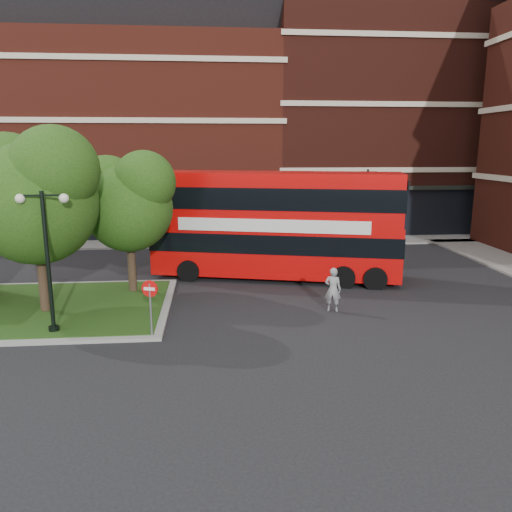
{
  "coord_description": "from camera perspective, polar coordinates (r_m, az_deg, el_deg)",
  "views": [
    {
      "loc": [
        0.07,
        -16.8,
        6.43
      ],
      "look_at": [
        1.85,
        3.22,
        2.0
      ],
      "focal_mm": 35.0,
      "sensor_mm": 36.0,
      "label": 1
    }
  ],
  "objects": [
    {
      "name": "ground",
      "position": [
        17.99,
        -5.03,
        -8.57
      ],
      "size": [
        120.0,
        120.0,
        0.0
      ],
      "primitive_type": "plane",
      "color": "black",
      "rests_on": "ground"
    },
    {
      "name": "pavement_far",
      "position": [
        33.9,
        -5.11,
        1.54
      ],
      "size": [
        44.0,
        3.0,
        0.12
      ],
      "primitive_type": "cube",
      "color": "slate",
      "rests_on": "ground"
    },
    {
      "name": "terrace_far_left",
      "position": [
        41.6,
        -16.69,
        12.7
      ],
      "size": [
        26.0,
        12.0,
        14.0
      ],
      "primitive_type": "cube",
      "color": "maroon",
      "rests_on": "ground"
    },
    {
      "name": "terrace_far_right",
      "position": [
        43.14,
        14.2,
        14.14
      ],
      "size": [
        18.0,
        12.0,
        16.0
      ],
      "primitive_type": "cube",
      "color": "#471911",
      "rests_on": "ground"
    },
    {
      "name": "traffic_island",
      "position": [
        22.31,
        -26.17,
        -5.46
      ],
      "size": [
        12.6,
        7.6,
        0.15
      ],
      "color": "gray",
      "rests_on": "ground"
    },
    {
      "name": "tree_island_west",
      "position": [
        20.56,
        -24.17,
        6.79
      ],
      "size": [
        5.4,
        4.71,
        7.21
      ],
      "color": "#2D2116",
      "rests_on": "ground"
    },
    {
      "name": "tree_island_east",
      "position": [
        22.27,
        -14.58,
        6.39
      ],
      "size": [
        4.46,
        3.9,
        6.29
      ],
      "color": "#2D2116",
      "rests_on": "ground"
    },
    {
      "name": "lamp_island",
      "position": [
        18.25,
        -22.75,
        0.06
      ],
      "size": [
        1.72,
        0.36,
        5.0
      ],
      "color": "black",
      "rests_on": "ground"
    },
    {
      "name": "lamp_far_left",
      "position": [
        31.56,
        -1.55,
        5.87
      ],
      "size": [
        1.72,
        0.36,
        5.0
      ],
      "color": "black",
      "rests_on": "ground"
    },
    {
      "name": "lamp_far_right",
      "position": [
        33.03,
        12.51,
        5.87
      ],
      "size": [
        1.72,
        0.36,
        5.0
      ],
      "color": "black",
      "rests_on": "ground"
    },
    {
      "name": "bus",
      "position": [
        24.45,
        2.25,
        4.36
      ],
      "size": [
        12.3,
        5.61,
        4.58
      ],
      "rotation": [
        0.0,
        0.0,
        -0.25
      ],
      "color": "#C30807",
      "rests_on": "ground"
    },
    {
      "name": "woman",
      "position": [
        19.98,
        8.78,
        -3.81
      ],
      "size": [
        0.76,
        0.64,
        1.79
      ],
      "primitive_type": "imported",
      "rotation": [
        0.0,
        0.0,
        2.76
      ],
      "color": "gray",
      "rests_on": "ground"
    },
    {
      "name": "car_silver",
      "position": [
        33.44,
        -10.01,
        2.21
      ],
      "size": [
        3.7,
        1.8,
        1.22
      ],
      "primitive_type": "imported",
      "rotation": [
        0.0,
        0.0,
        1.67
      ],
      "color": "silver",
      "rests_on": "ground"
    },
    {
      "name": "car_white",
      "position": [
        32.77,
        6.69,
        2.3
      ],
      "size": [
        4.5,
        2.05,
        1.43
      ],
      "primitive_type": "imported",
      "rotation": [
        0.0,
        0.0,
        1.44
      ],
      "color": "silver",
      "rests_on": "ground"
    },
    {
      "name": "no_entry_sign",
      "position": [
        17.17,
        -12.01,
        -4.65
      ],
      "size": [
        0.55,
        0.22,
        2.06
      ],
      "rotation": [
        0.0,
        0.0,
        -0.31
      ],
      "color": "slate",
      "rests_on": "ground"
    }
  ]
}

